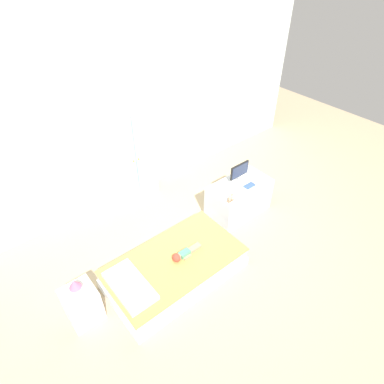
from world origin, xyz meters
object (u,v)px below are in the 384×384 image
object	(u,v)px
table_lamp	(75,285)
tv_monitor	(240,171)
bed	(175,268)
tv_stand	(239,198)
nightstand	(82,304)
doll	(182,255)
rocking_horse_toy	(231,197)
book_blue	(249,186)
wardrobe	(131,156)

from	to	relation	value
table_lamp	tv_monitor	size ratio (longest dim) A/B	0.59
bed	tv_stand	xyz separation A→B (m)	(1.36, 0.33, 0.11)
tv_stand	nightstand	bearing A→B (deg)	-176.71
table_lamp	tv_stand	distance (m)	2.42
bed	tv_monitor	size ratio (longest dim) A/B	4.95
doll	rocking_horse_toy	size ratio (longest dim) A/B	3.35
rocking_horse_toy	book_blue	world-z (taller)	rocking_horse_toy
wardrobe	book_blue	bearing A→B (deg)	-52.57
table_lamp	wardrobe	distance (m)	1.99
doll	wardrobe	bearing A→B (deg)	77.69
wardrobe	nightstand	bearing A→B (deg)	-137.39
book_blue	tv_monitor	bearing A→B (deg)	93.73
tv_stand	wardrobe	bearing A→B (deg)	127.98
nightstand	tv_stand	bearing A→B (deg)	3.29
tv_stand	doll	bearing A→B (deg)	-164.68
table_lamp	tv_stand	size ratio (longest dim) A/B	0.22
nightstand	table_lamp	distance (m)	0.34
doll	wardrobe	size ratio (longest dim) A/B	0.27
book_blue	rocking_horse_toy	bearing A→B (deg)	-172.42
table_lamp	wardrobe	bearing A→B (deg)	42.61
wardrobe	rocking_horse_toy	world-z (taller)	wardrobe
wardrobe	tv_monitor	world-z (taller)	wardrobe
rocking_horse_toy	book_blue	size ratio (longest dim) A/B	0.76
nightstand	bed	bearing A→B (deg)	-10.38
tv_stand	tv_monitor	bearing A→B (deg)	57.61
wardrobe	tv_stand	size ratio (longest dim) A/B	1.69
bed	table_lamp	world-z (taller)	table_lamp
nightstand	wardrobe	size ratio (longest dim) A/B	0.29
bed	wardrobe	distance (m)	1.69
tv_monitor	table_lamp	bearing A→B (deg)	-174.88
book_blue	nightstand	bearing A→B (deg)	-179.31
tv_monitor	rocking_horse_toy	distance (m)	0.47
table_lamp	rocking_horse_toy	xyz separation A→B (m)	(2.06, -0.02, -0.00)
nightstand	table_lamp	world-z (taller)	table_lamp
tv_stand	rocking_horse_toy	xyz separation A→B (m)	(-0.34, -0.16, 0.30)
wardrobe	bed	bearing A→B (deg)	-105.51
bed	tv_stand	world-z (taller)	tv_stand
doll	table_lamp	xyz separation A→B (m)	(-1.12, 0.21, 0.22)
wardrobe	book_blue	world-z (taller)	wardrobe
bed	nightstand	xyz separation A→B (m)	(-1.03, 0.19, 0.07)
book_blue	tv_stand	bearing A→B (deg)	120.73
doll	rocking_horse_toy	distance (m)	0.98
tv_stand	tv_monitor	distance (m)	0.41
doll	table_lamp	size ratio (longest dim) A/B	2.11
nightstand	wardrobe	world-z (taller)	wardrobe
nightstand	tv_monitor	world-z (taller)	tv_monitor
doll	wardrobe	distance (m)	1.64
bed	doll	distance (m)	0.20
doll	nightstand	bearing A→B (deg)	169.25
wardrobe	tv_monitor	distance (m)	1.50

